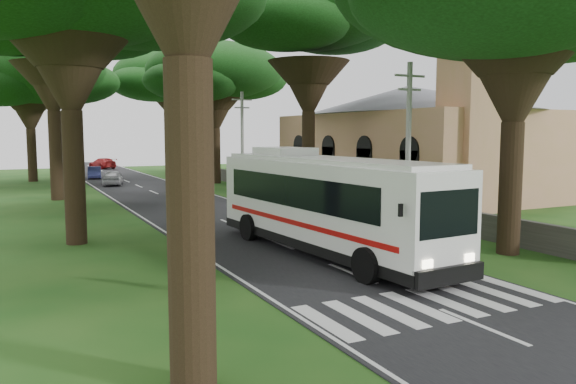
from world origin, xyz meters
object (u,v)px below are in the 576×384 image
at_px(distant_car_c, 103,163).
at_px(distant_car_b, 94,173).
at_px(pole_near, 408,149).
at_px(distant_car_a, 113,178).
at_px(pole_far, 174,140).
at_px(coach_bus, 325,202).
at_px(pole_mid, 242,142).
at_px(church, 409,133).
at_px(pedestrian, 175,264).

bearing_deg(distant_car_c, distant_car_b, 60.46).
bearing_deg(distant_car_b, distant_car_c, 87.06).
height_order(pole_near, distant_car_b, pole_near).
relative_size(pole_near, distant_car_a, 1.92).
xyz_separation_m(distant_car_a, distant_car_b, (-0.47, 8.95, -0.07)).
relative_size(pole_far, coach_bus, 0.60).
bearing_deg(pole_far, pole_mid, -90.00).
bearing_deg(church, distant_car_b, 126.66).
bearing_deg(distant_car_c, pedestrian, 65.14).
bearing_deg(pole_near, church, 51.50).
bearing_deg(church, pole_far, 116.82).
xyz_separation_m(distant_car_a, distant_car_c, (2.78, 25.91, 0.02)).
bearing_deg(pole_near, distant_car_b, 100.52).
relative_size(church, pedestrian, 14.83).
bearing_deg(pole_mid, distant_car_b, 109.19).
bearing_deg(pedestrian, pole_far, -4.92).
height_order(church, pole_near, church).
bearing_deg(pole_far, coach_bus, -96.59).
bearing_deg(distant_car_b, distant_car_a, -79.07).
height_order(pole_mid, pole_far, same).
distance_m(church, pole_near, 19.88).
xyz_separation_m(church, distant_car_a, (-19.84, 18.35, -4.17)).
bearing_deg(pedestrian, pole_mid, -16.43).
xyz_separation_m(pole_mid, distant_car_c, (-4.70, 39.80, -3.43)).
height_order(pole_mid, distant_car_c, pole_mid).
relative_size(coach_bus, distant_car_b, 3.48).
xyz_separation_m(distant_car_a, pedestrian, (-4.04, -37.04, 0.07)).
distance_m(coach_bus, pedestrian, 7.35).
height_order(distant_car_a, distant_car_c, distant_car_c).
relative_size(pole_near, pole_far, 1.00).
height_order(pole_near, distant_car_c, pole_near).
height_order(church, pedestrian, church).
bearing_deg(pole_mid, distant_car_a, 118.30).
distance_m(pole_near, distant_car_a, 34.88).
xyz_separation_m(pole_near, coach_bus, (-4.70, -0.72, -2.07)).
bearing_deg(distant_car_b, pole_far, -11.77).
relative_size(pole_near, distant_car_b, 2.08).
height_order(pole_near, pole_mid, same).
height_order(pole_far, distant_car_a, pole_far).
bearing_deg(coach_bus, pedestrian, -164.43).
xyz_separation_m(distant_car_b, distant_car_c, (3.25, 16.96, 0.09)).
bearing_deg(distant_car_c, distant_car_a, 65.20).
height_order(church, distant_car_a, church).
distance_m(coach_bus, distant_car_a, 34.75).
bearing_deg(distant_car_c, church, 92.41).
height_order(distant_car_b, distant_car_c, distant_car_c).
bearing_deg(distant_car_a, pole_mid, 131.82).
bearing_deg(coach_bus, distant_car_a, 90.61).
xyz_separation_m(pole_far, distant_car_b, (-7.95, 2.84, -3.52)).
bearing_deg(church, pole_near, -128.50).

